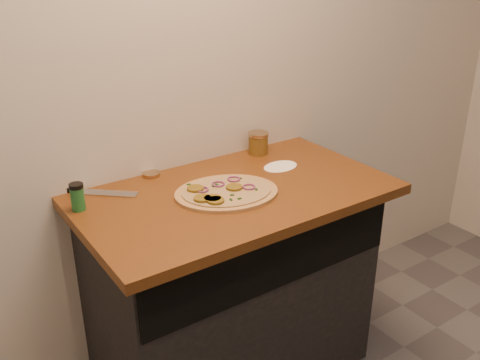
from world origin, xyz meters
TOP-DOWN VIEW (x-y plane):
  - cabinet at (0.00, 1.45)m, footprint 1.10×0.60m
  - countertop at (0.00, 1.42)m, footprint 1.20×0.70m
  - pizza at (-0.05, 1.40)m, footprint 0.48×0.48m
  - chefs_knife at (-0.49, 1.72)m, footprint 0.29×0.26m
  - mason_jar_lid at (-0.21, 1.72)m, footprint 0.09×0.09m
  - salsa_jar at (0.30, 1.68)m, footprint 0.09×0.09m
  - spice_shaker at (-0.55, 1.59)m, footprint 0.05×0.05m
  - flour_spill at (0.29, 1.50)m, footprint 0.18×0.18m

SIDE VIEW (x-z plane):
  - cabinet at x=0.00m, z-range 0.00..0.86m
  - countertop at x=0.00m, z-range 0.86..0.90m
  - flour_spill at x=0.29m, z-range 0.90..0.90m
  - chefs_knife at x=-0.49m, z-range 0.90..0.92m
  - mason_jar_lid at x=-0.21m, z-range 0.90..0.92m
  - pizza at x=-0.05m, z-range 0.90..0.92m
  - salsa_jar at x=0.30m, z-range 0.90..1.00m
  - spice_shaker at x=-0.55m, z-range 0.90..1.00m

